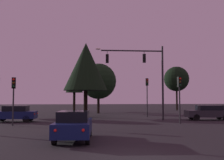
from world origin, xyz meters
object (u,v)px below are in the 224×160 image
Objects in this scene: traffic_signal_mast_arm at (144,69)px; car_crossing_left at (15,113)px; tree_behind_sign at (74,85)px; car_nearside_lane at (74,125)px; tree_center_horizon at (98,81)px; traffic_light_median at (180,90)px; tree_lot_edge at (86,67)px; car_crossing_right at (208,112)px; tree_right_cluster at (176,79)px; traffic_light_corner_right at (147,90)px; traffic_light_corner_left at (13,91)px.

car_crossing_left is (-12.68, -0.19, -4.51)m from traffic_signal_mast_arm.
car_nearside_lane is at bearing -90.30° from tree_behind_sign.
traffic_light_median is at bearing -73.87° from tree_center_horizon.
tree_lot_edge reaches higher than traffic_signal_mast_arm.
car_crossing_left is 19.32m from car_crossing_right.
car_nearside_lane and car_crossing_right have the same top height.
tree_behind_sign reaches higher than car_crossing_right.
tree_center_horizon reaches higher than traffic_light_median.
tree_right_cluster is at bearing 60.74° from car_nearside_lane.
traffic_light_corner_left is at bearing -146.45° from traffic_light_corner_right.
traffic_light_corner_left is 0.51× the size of tree_center_horizon.
car_crossing_right is 0.56× the size of tree_right_cluster.
tree_behind_sign is 0.83× the size of tree_center_horizon.
traffic_light_corner_right reaches higher than car_nearside_lane.
traffic_light_corner_right is 1.12× the size of car_crossing_left.
tree_behind_sign is (-7.00, 21.89, -0.53)m from traffic_signal_mast_arm.
traffic_signal_mast_arm is 0.86× the size of tree_lot_edge.
traffic_light_corner_right is at bearing 63.06° from car_nearside_lane.
tree_right_cluster is (12.69, 22.98, 0.77)m from traffic_signal_mast_arm.
car_crossing_right is 0.53× the size of tree_lot_edge.
car_nearside_lane is 1.00× the size of car_crossing_right.
tree_right_cluster reaches higher than tree_behind_sign.
tree_right_cluster is at bearing 58.58° from traffic_light_corner_right.
traffic_light_corner_right is 7.95m from tree_lot_edge.
tree_lot_edge is at bearing 85.41° from car_nearside_lane.
car_crossing_left is at bearing -122.94° from tree_center_horizon.
traffic_light_median is 12.41m from car_nearside_lane.
tree_center_horizon is 0.85× the size of tree_lot_edge.
traffic_light_corner_right is 0.55× the size of tree_right_cluster.
traffic_light_median is 0.86× the size of car_crossing_right.
traffic_light_median is at bearing -16.01° from car_crossing_left.
traffic_light_corner_left is 16.49m from traffic_light_corner_right.
car_nearside_lane is 0.53× the size of tree_lot_edge.
traffic_light_corner_left is at bearing -132.38° from tree_right_cluster.
car_nearside_lane is at bearing -119.26° from tree_right_cluster.
traffic_signal_mast_arm is at bearing -76.57° from tree_center_horizon.
traffic_light_corner_right is at bearing 91.68° from traffic_light_median.
traffic_light_corner_left is 0.62× the size of tree_behind_sign.
tree_right_cluster is (6.06, 23.59, 5.27)m from car_crossing_right.
car_crossing_left is at bearing -104.43° from tree_behind_sign.
traffic_light_median is 0.48× the size of tree_right_cluster.
traffic_light_corner_left is at bearing -115.32° from tree_center_horizon.
traffic_signal_mast_arm reaches higher than traffic_light_corner_right.
tree_right_cluster reaches higher than traffic_light_median.
traffic_light_corner_left is at bearing -100.94° from tree_behind_sign.
traffic_light_corner_left reaches higher than car_crossing_right.
traffic_light_corner_left is 0.93× the size of car_crossing_left.
tree_lot_edge reaches higher than tree_right_cluster.
tree_right_cluster is 25.46m from tree_lot_edge.
traffic_light_median is 0.87× the size of car_nearside_lane.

